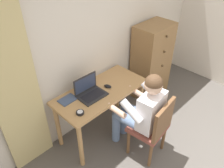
# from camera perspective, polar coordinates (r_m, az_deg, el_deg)

# --- Properties ---
(wall_back) EXTENTS (4.80, 0.05, 2.50)m
(wall_back) POSITION_cam_1_polar(r_m,az_deg,el_deg) (2.96, -4.98, 11.00)
(wall_back) COLOR beige
(wall_back) RESTS_ON ground_plane
(curtain_panel) EXTENTS (0.50, 0.03, 2.27)m
(curtain_panel) POSITION_cam_1_polar(r_m,az_deg,el_deg) (2.48, -23.55, -0.61)
(curtain_panel) COLOR #CCB77A
(curtain_panel) RESTS_ON ground_plane
(desk) EXTENTS (1.23, 0.58, 0.74)m
(desk) POSITION_cam_1_polar(r_m,az_deg,el_deg) (2.94, -2.76, -3.41)
(desk) COLOR tan
(desk) RESTS_ON ground_plane
(dresser) EXTENTS (0.62, 0.44, 1.25)m
(dresser) POSITION_cam_1_polar(r_m,az_deg,el_deg) (3.78, 9.92, 5.71)
(dresser) COLOR olive
(dresser) RESTS_ON ground_plane
(chair) EXTENTS (0.46, 0.44, 0.88)m
(chair) POSITION_cam_1_polar(r_m,az_deg,el_deg) (2.79, 10.41, -10.52)
(chair) COLOR brown
(chair) RESTS_ON ground_plane
(person_seated) EXTENTS (0.57, 0.61, 1.20)m
(person_seated) POSITION_cam_1_polar(r_m,az_deg,el_deg) (2.72, 7.49, -6.22)
(person_seated) COLOR #6B84AD
(person_seated) RESTS_ON ground_plane
(laptop) EXTENTS (0.34, 0.25, 0.24)m
(laptop) POSITION_cam_1_polar(r_m,az_deg,el_deg) (2.78, -5.60, -1.86)
(laptop) COLOR #232326
(laptop) RESTS_ON desk
(computer_mouse) EXTENTS (0.09, 0.11, 0.03)m
(computer_mouse) POSITION_cam_1_polar(r_m,az_deg,el_deg) (2.92, -1.07, -0.56)
(computer_mouse) COLOR black
(computer_mouse) RESTS_ON desk
(desk_clock) EXTENTS (0.09, 0.09, 0.03)m
(desk_clock) POSITION_cam_1_polar(r_m,az_deg,el_deg) (2.56, -8.07, -7.17)
(desk_clock) COLOR black
(desk_clock) RESTS_ON desk
(notebook_pad) EXTENTS (0.22, 0.16, 0.01)m
(notebook_pad) POSITION_cam_1_polar(r_m,az_deg,el_deg) (2.77, -11.14, -3.91)
(notebook_pad) COLOR #3D4C6B
(notebook_pad) RESTS_ON desk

